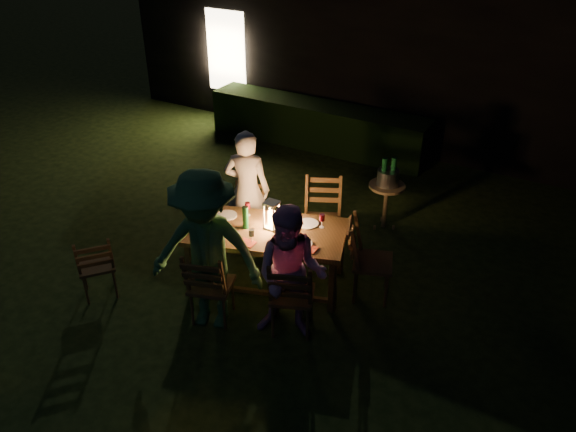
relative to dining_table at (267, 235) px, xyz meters
The scene contains 29 objects.
garden_envelope 6.59m from the dining_table, 98.43° to the left, with size 40.00×40.00×3.20m.
dining_table is the anchor object (origin of this frame).
chair_near_left 0.97m from the dining_table, 101.56° to the right, with size 0.58×0.60×1.00m.
chair_near_right 0.97m from the dining_table, 40.94° to the right, with size 0.61×0.62×1.02m.
chair_far_left 0.98m from the dining_table, 139.06° to the left, with size 0.51×0.53×0.90m.
chair_far_right 1.01m from the dining_table, 73.38° to the left, with size 0.65×0.67×1.07m.
chair_end 1.28m from the dining_table, 18.69° to the left, with size 0.63×0.61×1.05m.
chair_spare 2.03m from the dining_table, 143.24° to the right, with size 0.59×0.58×0.90m.
person_house_side 0.94m from the dining_table, 137.47° to the left, with size 0.60×0.39×1.63m, color white.
person_opp_right 0.94m from the dining_table, 42.53° to the right, with size 0.76×0.59×1.55m, color #CC8CBD.
person_opp_left 0.97m from the dining_table, 100.04° to the right, with size 1.21×0.69×1.87m, color #38713C.
lantern 0.24m from the dining_table, 63.71° to the left, with size 0.16×0.16×0.35m.
plate_far_left 0.60m from the dining_table, behind, with size 0.25×0.25×0.01m, color white.
plate_near_left 0.60m from the dining_table, 139.48° to the right, with size 0.25×0.25×0.01m, color white.
plate_far_right 0.51m from the dining_table, 44.77° to the left, with size 0.25×0.25×0.01m, color white.
plate_near_right 0.51m from the dining_table, ahead, with size 0.25×0.25×0.01m, color white.
wineglass_a 0.44m from the dining_table, 155.69° to the left, with size 0.06×0.06×0.18m, color #59070F, non-canonical shape.
wineglass_b 0.75m from the dining_table, 151.82° to the right, with size 0.06×0.06×0.18m, color #59070F, non-canonical shape.
wineglass_c 0.44m from the dining_table, 24.31° to the right, with size 0.06×0.06×0.18m, color #59070F, non-canonical shape.
wineglass_d 0.67m from the dining_table, 34.90° to the left, with size 0.06×0.06×0.18m, color #59070F, non-canonical shape.
wineglass_e 0.36m from the dining_table, 89.72° to the right, with size 0.06×0.06×0.18m, color silver, non-canonical shape.
bottle_table 0.33m from the dining_table, 161.29° to the right, with size 0.07×0.07×0.28m, color #0F471E.
napkin_left 0.36m from the dining_table, 96.40° to the right, with size 0.18×0.14×0.01m, color red.
napkin_right 0.63m from the dining_table, ahead, with size 0.18×0.14×0.01m, color red.
phone 0.69m from the dining_table, 135.46° to the right, with size 0.14×0.07×0.01m, color black.
side_table 2.08m from the dining_table, 69.19° to the left, with size 0.50×0.50×0.67m.
ice_bucket 2.08m from the dining_table, 69.19° to the left, with size 0.30×0.30×0.22m, color #A5A8AD.
bottle_bucket_a 2.03m from the dining_table, 70.11° to the left, with size 0.07×0.07×0.32m, color #0F471E.
bottle_bucket_b 2.14m from the dining_table, 68.31° to the left, with size 0.07×0.07×0.32m, color #0F471E.
Camera 1 is at (3.93, -4.97, 4.22)m, focal length 35.00 mm.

